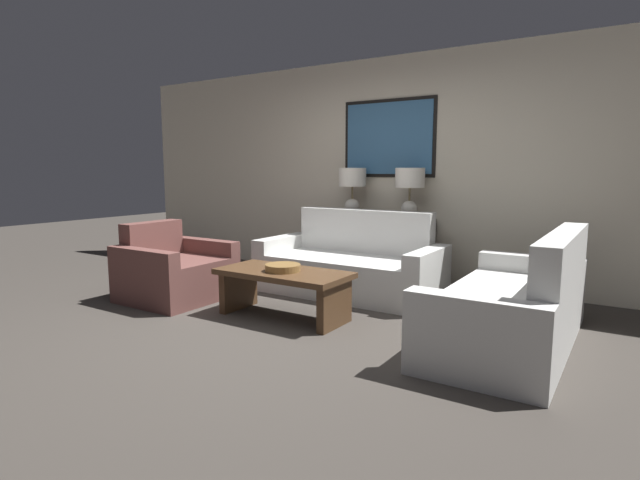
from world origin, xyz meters
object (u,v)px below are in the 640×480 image
object	(u,v)px
coffee_table	(284,283)
armchair_near_back_wall	(174,272)
console_table	(379,250)
couch_by_back_wall	(351,267)
couch_by_side	(515,308)
table_lamp_right	(410,185)
decorative_bowl	(283,268)
table_lamp_left	(352,184)

from	to	relation	value
coffee_table	armchair_near_back_wall	world-z (taller)	armchair_near_back_wall
console_table	armchair_near_back_wall	size ratio (longest dim) A/B	1.32
armchair_near_back_wall	couch_by_back_wall	bearing A→B (deg)	39.95
couch_by_side	armchair_near_back_wall	distance (m)	3.30
coffee_table	armchair_near_back_wall	distance (m)	1.36
table_lamp_right	decorative_bowl	distance (m)	2.01
decorative_bowl	couch_by_back_wall	bearing A→B (deg)	87.07
couch_by_back_wall	couch_by_side	bearing A→B (deg)	-22.31
couch_by_side	console_table	bearing A→B (deg)	141.97
couch_by_back_wall	coffee_table	xyz separation A→B (m)	(-0.07, -1.12, 0.03)
decorative_bowl	console_table	bearing A→B (deg)	88.17
console_table	table_lamp_left	distance (m)	0.86
couch_by_back_wall	coffee_table	distance (m)	1.13
table_lamp_left	coffee_table	xyz separation A→B (m)	(0.30, -1.81, -0.84)
table_lamp_right	armchair_near_back_wall	size ratio (longest dim) A/B	0.61
coffee_table	armchair_near_back_wall	size ratio (longest dim) A/B	1.26
decorative_bowl	coffee_table	bearing A→B (deg)	114.10
console_table	table_lamp_right	bearing A→B (deg)	0.00
table_lamp_right	coffee_table	bearing A→B (deg)	-103.64
table_lamp_left	decorative_bowl	xyz separation A→B (m)	(0.31, -1.83, -0.70)
console_table	decorative_bowl	xyz separation A→B (m)	(-0.06, -1.83, 0.08)
console_table	table_lamp_left	xyz separation A→B (m)	(-0.37, 0.00, 0.78)
decorative_bowl	table_lamp_left	bearing A→B (deg)	99.70
table_lamp_right	decorative_bowl	bearing A→B (deg)	-103.22
couch_by_side	armchair_near_back_wall	bearing A→B (deg)	-172.36
coffee_table	couch_by_back_wall	bearing A→B (deg)	86.55
console_table	decorative_bowl	bearing A→B (deg)	-91.83
console_table	couch_by_side	bearing A→B (deg)	-38.03
table_lamp_left	couch_by_side	distance (m)	2.78
coffee_table	table_lamp_right	bearing A→B (deg)	76.36
table_lamp_left	couch_by_back_wall	size ratio (longest dim) A/B	0.30
couch_by_back_wall	couch_by_side	size ratio (longest dim) A/B	1.00
table_lamp_right	couch_by_back_wall	world-z (taller)	table_lamp_right
couch_by_back_wall	armchair_near_back_wall	xyz separation A→B (m)	(-1.43, -1.20, -0.01)
coffee_table	decorative_bowl	distance (m)	0.15
armchair_near_back_wall	couch_by_side	bearing A→B (deg)	7.64
couch_by_back_wall	decorative_bowl	xyz separation A→B (m)	(-0.06, -1.15, 0.18)
couch_by_side	armchair_near_back_wall	xyz separation A→B (m)	(-3.27, -0.44, -0.01)
console_table	coffee_table	bearing A→B (deg)	-92.14
table_lamp_left	table_lamp_right	xyz separation A→B (m)	(0.74, 0.00, 0.00)
coffee_table	console_table	bearing A→B (deg)	87.86
couch_by_side	coffee_table	distance (m)	1.95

